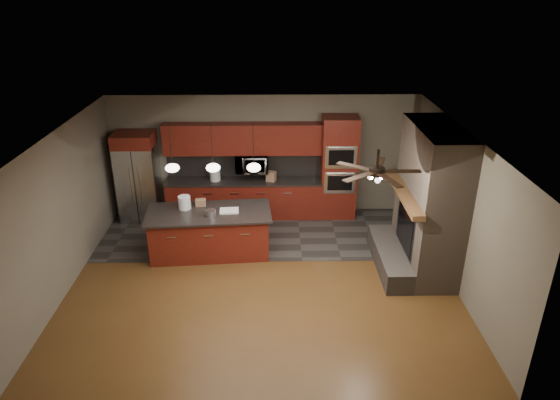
{
  "coord_description": "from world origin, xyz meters",
  "views": [
    {
      "loc": [
        0.21,
        -7.93,
        5.2
      ],
      "look_at": [
        0.33,
        0.6,
        1.34
      ],
      "focal_mm": 32.0,
      "sensor_mm": 36.0,
      "label": 1
    }
  ],
  "objects_px": {
    "oven_tower": "(339,168)",
    "microwave": "(252,163)",
    "paint_can": "(211,213)",
    "counter_bucket": "(215,175)",
    "counter_box": "(271,176)",
    "cardboard_box": "(201,203)",
    "white_bucket": "(184,203)",
    "kitchen_island": "(210,232)",
    "refrigerator": "(138,177)",
    "paint_tray": "(229,211)"
  },
  "relations": [
    {
      "from": "oven_tower",
      "to": "paint_tray",
      "type": "distance_m",
      "value": 2.92
    },
    {
      "from": "cardboard_box",
      "to": "paint_tray",
      "type": "bearing_deg",
      "value": -31.66
    },
    {
      "from": "paint_can",
      "to": "paint_tray",
      "type": "height_order",
      "value": "paint_can"
    },
    {
      "from": "counter_bucket",
      "to": "kitchen_island",
      "type": "bearing_deg",
      "value": -88.6
    },
    {
      "from": "kitchen_island",
      "to": "white_bucket",
      "type": "relative_size",
      "value": 9.5
    },
    {
      "from": "paint_can",
      "to": "cardboard_box",
      "type": "height_order",
      "value": "paint_can"
    },
    {
      "from": "oven_tower",
      "to": "paint_can",
      "type": "xyz_separation_m",
      "value": [
        -2.71,
        -1.9,
        -0.2
      ]
    },
    {
      "from": "white_bucket",
      "to": "paint_can",
      "type": "height_order",
      "value": "white_bucket"
    },
    {
      "from": "kitchen_island",
      "to": "cardboard_box",
      "type": "relative_size",
      "value": 12.36
    },
    {
      "from": "white_bucket",
      "to": "counter_box",
      "type": "bearing_deg",
      "value": 40.98
    },
    {
      "from": "refrigerator",
      "to": "microwave",
      "type": "bearing_deg",
      "value": 2.92
    },
    {
      "from": "oven_tower",
      "to": "counter_bucket",
      "type": "xyz_separation_m",
      "value": [
        -2.82,
        0.01,
        -0.16
      ]
    },
    {
      "from": "paint_can",
      "to": "counter_box",
      "type": "relative_size",
      "value": 0.89
    },
    {
      "from": "kitchen_island",
      "to": "paint_can",
      "type": "height_order",
      "value": "paint_can"
    },
    {
      "from": "oven_tower",
      "to": "white_bucket",
      "type": "height_order",
      "value": "oven_tower"
    },
    {
      "from": "kitchen_island",
      "to": "cardboard_box",
      "type": "height_order",
      "value": "cardboard_box"
    },
    {
      "from": "white_bucket",
      "to": "cardboard_box",
      "type": "bearing_deg",
      "value": 26.09
    },
    {
      "from": "microwave",
      "to": "white_bucket",
      "type": "distance_m",
      "value": 2.08
    },
    {
      "from": "microwave",
      "to": "counter_bucket",
      "type": "bearing_deg",
      "value": -176.62
    },
    {
      "from": "counter_bucket",
      "to": "refrigerator",
      "type": "bearing_deg",
      "value": -177.31
    },
    {
      "from": "cardboard_box",
      "to": "counter_bucket",
      "type": "relative_size",
      "value": 0.75
    },
    {
      "from": "white_bucket",
      "to": "counter_box",
      "type": "height_order",
      "value": "white_bucket"
    },
    {
      "from": "refrigerator",
      "to": "cardboard_box",
      "type": "relative_size",
      "value": 10.01
    },
    {
      "from": "oven_tower",
      "to": "counter_box",
      "type": "relative_size",
      "value": 10.44
    },
    {
      "from": "paint_can",
      "to": "counter_bucket",
      "type": "distance_m",
      "value": 1.92
    },
    {
      "from": "oven_tower",
      "to": "white_bucket",
      "type": "relative_size",
      "value": 8.91
    },
    {
      "from": "kitchen_island",
      "to": "paint_tray",
      "type": "distance_m",
      "value": 0.63
    },
    {
      "from": "oven_tower",
      "to": "microwave",
      "type": "height_order",
      "value": "oven_tower"
    },
    {
      "from": "oven_tower",
      "to": "counter_box",
      "type": "xyz_separation_m",
      "value": [
        -1.54,
        -0.04,
        -0.18
      ]
    },
    {
      "from": "microwave",
      "to": "paint_can",
      "type": "bearing_deg",
      "value": -110.55
    },
    {
      "from": "oven_tower",
      "to": "kitchen_island",
      "type": "relative_size",
      "value": 0.94
    },
    {
      "from": "paint_can",
      "to": "counter_bucket",
      "type": "bearing_deg",
      "value": 93.33
    },
    {
      "from": "white_bucket",
      "to": "kitchen_island",
      "type": "bearing_deg",
      "value": -18.53
    },
    {
      "from": "oven_tower",
      "to": "counter_bucket",
      "type": "relative_size",
      "value": 8.72
    },
    {
      "from": "cardboard_box",
      "to": "refrigerator",
      "type": "bearing_deg",
      "value": 134.58
    },
    {
      "from": "kitchen_island",
      "to": "paint_tray",
      "type": "height_order",
      "value": "paint_tray"
    },
    {
      "from": "microwave",
      "to": "white_bucket",
      "type": "height_order",
      "value": "microwave"
    },
    {
      "from": "refrigerator",
      "to": "paint_tray",
      "type": "bearing_deg",
      "value": -36.63
    },
    {
      "from": "microwave",
      "to": "counter_box",
      "type": "xyz_separation_m",
      "value": [
        0.44,
        -0.1,
        -0.29
      ]
    },
    {
      "from": "white_bucket",
      "to": "paint_tray",
      "type": "height_order",
      "value": "white_bucket"
    },
    {
      "from": "microwave",
      "to": "white_bucket",
      "type": "xyz_separation_m",
      "value": [
        -1.29,
        -1.6,
        -0.25
      ]
    },
    {
      "from": "microwave",
      "to": "kitchen_island",
      "type": "xyz_separation_m",
      "value": [
        -0.8,
        -1.77,
        -0.84
      ]
    },
    {
      "from": "kitchen_island",
      "to": "cardboard_box",
      "type": "distance_m",
      "value": 0.64
    },
    {
      "from": "oven_tower",
      "to": "refrigerator",
      "type": "bearing_deg",
      "value": -179.07
    },
    {
      "from": "cardboard_box",
      "to": "counter_bucket",
      "type": "height_order",
      "value": "counter_bucket"
    },
    {
      "from": "white_bucket",
      "to": "paint_tray",
      "type": "bearing_deg",
      "value": -9.41
    },
    {
      "from": "counter_box",
      "to": "white_bucket",
      "type": "bearing_deg",
      "value": -118.4
    },
    {
      "from": "refrigerator",
      "to": "cardboard_box",
      "type": "distance_m",
      "value": 2.06
    },
    {
      "from": "oven_tower",
      "to": "cardboard_box",
      "type": "bearing_deg",
      "value": -154.78
    },
    {
      "from": "oven_tower",
      "to": "microwave",
      "type": "xyz_separation_m",
      "value": [
        -1.98,
        0.06,
        0.11
      ]
    }
  ]
}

